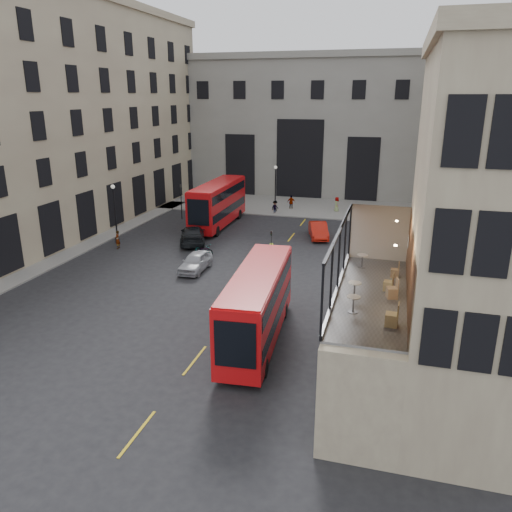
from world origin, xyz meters
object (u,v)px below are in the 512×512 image
(car_b, at_px, (318,230))
(pedestrian_d, at_px, (337,205))
(street_lamp_a, at_px, (115,217))
(pedestrian_c, at_px, (291,202))
(car_c, at_px, (193,235))
(cafe_chair_b, at_px, (392,292))
(street_lamp_b, at_px, (275,192))
(cafe_table_near, at_px, (353,302))
(pedestrian_b, at_px, (275,207))
(traffic_light_near, at_px, (271,250))
(cafe_chair_a, at_px, (392,319))
(cafe_chair_d, at_px, (395,272))
(bus_near, at_px, (257,303))
(pedestrian_e, at_px, (117,240))
(car_a, at_px, (195,262))
(bus_far, at_px, (218,202))
(cafe_table_far, at_px, (362,259))
(bicycle, at_px, (204,250))
(cafe_chair_c, at_px, (389,285))
(cafe_table_mid, at_px, (355,288))
(traffic_light_far, at_px, (181,197))
(pedestrian_a, at_px, (195,207))
(cyclist, at_px, (272,254))

(car_b, bearing_deg, pedestrian_d, 73.26)
(street_lamp_a, height_order, pedestrian_c, street_lamp_a)
(car_c, height_order, cafe_chair_b, cafe_chair_b)
(street_lamp_a, relative_size, street_lamp_b, 1.00)
(cafe_table_near, bearing_deg, pedestrian_b, 108.32)
(traffic_light_near, distance_m, car_c, 12.13)
(pedestrian_c, relative_size, cafe_chair_a, 1.82)
(street_lamp_a, xyz_separation_m, car_c, (6.75, 1.67, -1.61))
(pedestrian_c, xyz_separation_m, cafe_chair_d, (11.92, -33.37, 3.97))
(bus_near, height_order, pedestrian_e, bus_near)
(traffic_light_near, xyz_separation_m, car_c, (-9.25, 7.67, -1.65))
(car_a, bearing_deg, car_b, 55.99)
(bus_far, height_order, car_b, bus_far)
(cafe_table_far, bearing_deg, pedestrian_c, 107.67)
(bicycle, bearing_deg, cafe_table_far, -117.35)
(cafe_table_near, bearing_deg, cafe_chair_a, -29.28)
(bus_near, relative_size, pedestrian_d, 5.92)
(pedestrian_d, xyz_separation_m, cafe_chair_a, (6.59, -39.07, 4.02))
(cafe_table_near, bearing_deg, bicycle, 126.38)
(pedestrian_c, xyz_separation_m, cafe_chair_c, (11.67, -35.22, 3.99))
(street_lamp_b, height_order, pedestrian_b, street_lamp_b)
(cafe_table_near, bearing_deg, cafe_table_mid, 93.23)
(bus_far, bearing_deg, pedestrian_b, 56.71)
(cafe_table_near, bearing_deg, pedestrian_e, 139.72)
(pedestrian_d, distance_m, cafe_chair_a, 39.83)
(traffic_light_near, bearing_deg, cafe_chair_d, -48.57)
(cafe_chair_c, bearing_deg, bus_near, 160.75)
(traffic_light_far, bearing_deg, cafe_table_near, -55.35)
(pedestrian_a, distance_m, pedestrian_c, 11.33)
(cafe_chair_d, bearing_deg, street_lamp_b, 113.06)
(car_b, height_order, pedestrian_a, pedestrian_a)
(pedestrian_e, bearing_deg, street_lamp_b, 140.11)
(car_b, height_order, car_c, car_c)
(bicycle, xyz_separation_m, pedestrian_d, (8.76, 19.45, 0.39))
(street_lamp_a, distance_m, car_a, 11.26)
(car_b, bearing_deg, cafe_chair_c, -89.52)
(street_lamp_b, relative_size, cafe_table_far, 7.98)
(traffic_light_far, bearing_deg, pedestrian_e, -94.56)
(street_lamp_b, relative_size, bus_near, 0.52)
(car_a, height_order, cafe_chair_b, cafe_chair_b)
(car_a, xyz_separation_m, cafe_chair_a, (14.57, -15.84, 4.18))
(cafe_chair_d, bearing_deg, cyclist, 125.23)
(bus_near, distance_m, cafe_table_mid, 6.98)
(street_lamp_b, bearing_deg, traffic_light_near, -77.20)
(bicycle, height_order, cafe_table_far, cafe_table_far)
(cyclist, height_order, pedestrian_d, cyclist)
(bus_near, bearing_deg, street_lamp_b, 101.81)
(street_lamp_b, height_order, bus_far, street_lamp_b)
(cafe_table_far, xyz_separation_m, cafe_chair_c, (1.37, -2.89, -0.19))
(pedestrian_d, height_order, cafe_table_near, cafe_table_near)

